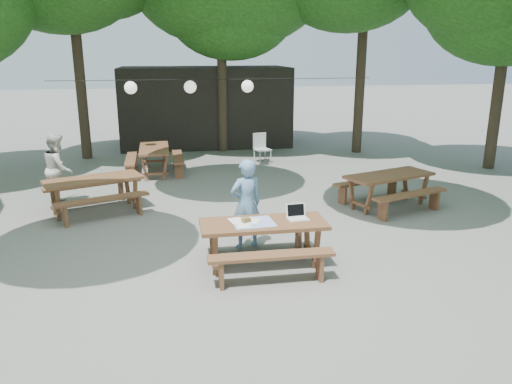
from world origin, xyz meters
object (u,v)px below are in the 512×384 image
at_px(main_picnic_table, 263,243).
at_px(woman, 246,204).
at_px(plastic_chair, 262,154).
at_px(second_person, 59,169).
at_px(picnic_table_nw, 95,194).

relative_size(main_picnic_table, woman, 1.26).
bearing_deg(plastic_chair, woman, -120.62).
bearing_deg(second_person, picnic_table_nw, -139.48).
height_order(main_picnic_table, second_person, second_person).
bearing_deg(main_picnic_table, woman, 99.89).
height_order(picnic_table_nw, woman, woman).
distance_m(picnic_table_nw, woman, 3.89).
relative_size(woman, second_person, 1.00).
xyz_separation_m(main_picnic_table, picnic_table_nw, (-3.06, 3.39, 0.00)).
height_order(picnic_table_nw, plastic_chair, plastic_chair).
xyz_separation_m(woman, second_person, (-3.78, 3.38, 0.00)).
relative_size(second_person, plastic_chair, 1.78).
relative_size(main_picnic_table, picnic_table_nw, 0.85).
bearing_deg(main_picnic_table, picnic_table_nw, 132.05).
bearing_deg(second_person, plastic_chair, -62.36).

